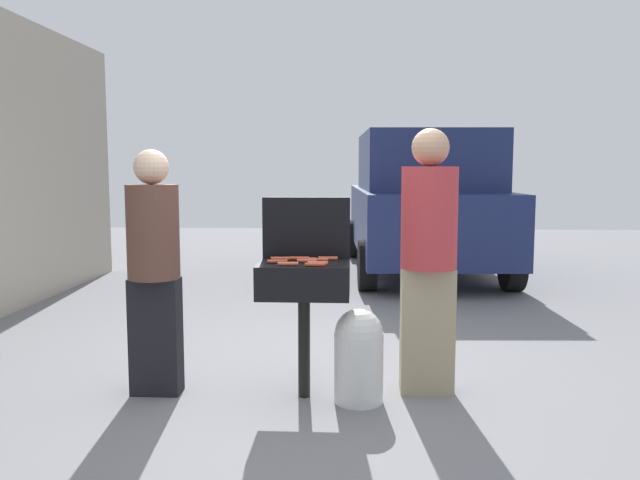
# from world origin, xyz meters

# --- Properties ---
(ground_plane) EXTENTS (24.00, 24.00, 0.00)m
(ground_plane) POSITION_xyz_m (0.00, 0.00, 0.00)
(ground_plane) COLOR slate
(bbq_grill) EXTENTS (0.60, 0.44, 0.90)m
(bbq_grill) POSITION_xyz_m (0.03, -0.15, 0.76)
(bbq_grill) COLOR black
(bbq_grill) RESTS_ON ground
(grill_lid_open) EXTENTS (0.60, 0.05, 0.42)m
(grill_lid_open) POSITION_xyz_m (0.03, 0.07, 1.11)
(grill_lid_open) COLOR black
(grill_lid_open) RESTS_ON bbq_grill
(hot_dog_0) EXTENTS (0.13, 0.04, 0.03)m
(hot_dog_0) POSITION_xyz_m (0.05, -0.15, 0.92)
(hot_dog_0) COLOR #B74C33
(hot_dog_0) RESTS_ON bbq_grill
(hot_dog_1) EXTENTS (0.13, 0.03, 0.03)m
(hot_dog_1) POSITION_xyz_m (0.13, -0.24, 0.92)
(hot_dog_1) COLOR #C6593D
(hot_dog_1) RESTS_ON bbq_grill
(hot_dog_2) EXTENTS (0.13, 0.03, 0.03)m
(hot_dog_2) POSITION_xyz_m (-0.06, -0.28, 0.92)
(hot_dog_2) COLOR #C6593D
(hot_dog_2) RESTS_ON bbq_grill
(hot_dog_3) EXTENTS (0.13, 0.03, 0.03)m
(hot_dog_3) POSITION_xyz_m (0.04, -0.07, 0.92)
(hot_dog_3) COLOR #AD4228
(hot_dog_3) RESTS_ON bbq_grill
(hot_dog_4) EXTENTS (0.13, 0.03, 0.03)m
(hot_dog_4) POSITION_xyz_m (-0.01, -0.03, 0.92)
(hot_dog_4) COLOR #AD4228
(hot_dog_4) RESTS_ON bbq_grill
(hot_dog_5) EXTENTS (0.13, 0.04, 0.03)m
(hot_dog_5) POSITION_xyz_m (-0.14, -0.18, 0.92)
(hot_dog_5) COLOR #AD4228
(hot_dog_5) RESTS_ON bbq_grill
(hot_dog_6) EXTENTS (0.13, 0.04, 0.03)m
(hot_dog_6) POSITION_xyz_m (0.12, -0.10, 0.92)
(hot_dog_6) COLOR #AD4228
(hot_dog_6) RESTS_ON bbq_grill
(hot_dog_7) EXTENTS (0.13, 0.04, 0.03)m
(hot_dog_7) POSITION_xyz_m (-0.13, -0.05, 0.92)
(hot_dog_7) COLOR #B74C33
(hot_dog_7) RESTS_ON bbq_grill
(hot_dog_8) EXTENTS (0.13, 0.03, 0.03)m
(hot_dog_8) POSITION_xyz_m (0.18, -0.02, 0.92)
(hot_dog_8) COLOR #B74C33
(hot_dog_8) RESTS_ON bbq_grill
(hot_dog_9) EXTENTS (0.13, 0.03, 0.03)m
(hot_dog_9) POSITION_xyz_m (0.11, -0.31, 0.92)
(hot_dog_9) COLOR #AD4228
(hot_dog_9) RESTS_ON bbq_grill
(propane_tank) EXTENTS (0.32, 0.32, 0.62)m
(propane_tank) POSITION_xyz_m (0.39, -0.23, 0.32)
(propane_tank) COLOR silver
(propane_tank) RESTS_ON ground
(person_left) EXTENTS (0.35, 0.35, 1.64)m
(person_left) POSITION_xyz_m (-0.97, -0.13, 0.89)
(person_left) COLOR black
(person_left) RESTS_ON ground
(person_right) EXTENTS (0.37, 0.37, 1.78)m
(person_right) POSITION_xyz_m (0.86, -0.01, 0.97)
(person_right) COLOR gray
(person_right) RESTS_ON ground
(parked_minivan) EXTENTS (2.19, 4.48, 2.02)m
(parked_minivan) POSITION_xyz_m (1.36, 5.18, 1.03)
(parked_minivan) COLOR navy
(parked_minivan) RESTS_ON ground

